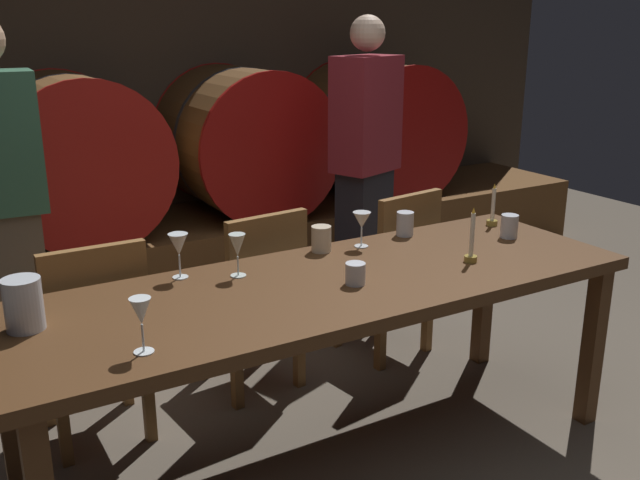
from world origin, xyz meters
TOP-DOWN VIEW (x-y plane):
  - back_wall at (0.00, 2.95)m, footprint 7.00×0.24m
  - barrel_shelf at (0.00, 2.40)m, footprint 6.30×0.90m
  - wine_barrel_center_left at (-0.52, 2.40)m, footprint 0.95×0.90m
  - wine_barrel_center_right at (0.55, 2.40)m, footprint 0.95×0.90m
  - wine_barrel_far_right at (1.58, 2.40)m, footprint 0.95×0.90m
  - dining_table at (-0.06, 0.32)m, footprint 2.39×0.79m
  - chair_left at (-0.81, 0.90)m, footprint 0.40×0.40m
  - chair_center at (-0.06, 0.97)m, footprint 0.44×0.44m
  - chair_right at (0.71, 0.95)m, footprint 0.45×0.45m
  - guest_left at (-1.02, 1.52)m, footprint 0.39×0.26m
  - guest_right at (0.90, 1.51)m, footprint 0.44×0.36m
  - candle_left at (0.53, 0.21)m, footprint 0.05×0.05m
  - candle_right at (0.98, 0.56)m, footprint 0.05×0.05m
  - pitcher at (-1.11, 0.43)m, footprint 0.12×0.12m
  - wine_glass_far_left at (-0.84, 0.08)m, footprint 0.06×0.06m
  - wine_glass_center_left at (-0.53, 0.62)m, footprint 0.07×0.07m
  - wine_glass_center_right at (-0.33, 0.53)m, footprint 0.06×0.06m
  - wine_glass_far_right at (0.27, 0.60)m, footprint 0.08×0.08m
  - cup_far_left at (0.00, 0.23)m, footprint 0.07×0.07m
  - cup_center_left at (0.09, 0.63)m, footprint 0.08×0.08m
  - cup_center_right at (0.53, 0.63)m, footprint 0.08×0.08m
  - cup_far_right at (0.91, 0.37)m, footprint 0.08×0.08m

SIDE VIEW (x-z plane):
  - barrel_shelf at x=0.00m, z-range 0.00..0.46m
  - chair_left at x=-0.81m, z-range 0.05..0.93m
  - chair_center at x=-0.06m, z-range 0.05..0.93m
  - chair_right at x=0.71m, z-range 0.05..0.93m
  - dining_table at x=-0.06m, z-range 0.31..1.07m
  - cup_far_left at x=0.00m, z-range 0.76..0.84m
  - cup_far_right at x=0.91m, z-range 0.76..0.86m
  - cup_center_right at x=0.53m, z-range 0.76..0.87m
  - cup_center_left at x=0.09m, z-range 0.76..0.87m
  - candle_right at x=0.98m, z-range 0.72..0.92m
  - candle_left at x=0.53m, z-range 0.71..0.94m
  - pitcher at x=-1.11m, z-range 0.76..0.93m
  - wine_glass_far_right at x=0.27m, z-range 0.80..0.95m
  - guest_right at x=0.90m, z-range 0.02..1.73m
  - wine_glass_center_right at x=-0.33m, z-range 0.79..0.96m
  - guest_left at x=-1.02m, z-range 0.02..1.74m
  - wine_glass_far_left at x=-0.84m, z-range 0.80..0.97m
  - wine_glass_center_left at x=-0.53m, z-range 0.80..0.97m
  - wine_barrel_center_left at x=-0.52m, z-range 0.46..1.41m
  - wine_barrel_center_right at x=0.55m, z-range 0.46..1.41m
  - wine_barrel_far_right at x=1.58m, z-range 0.46..1.41m
  - back_wall at x=0.00m, z-range 0.00..2.51m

